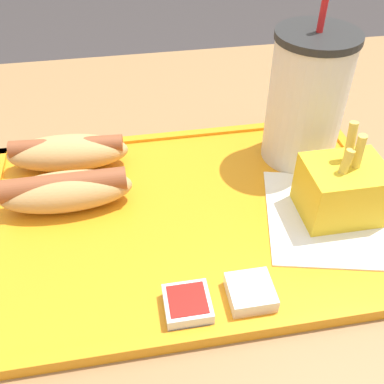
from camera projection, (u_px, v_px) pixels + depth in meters
name	position (u px, v px, depth m)	size (l,w,h in m)	color
food_tray	(192.00, 216.00, 0.49)	(0.45, 0.31, 0.01)	orange
paper_napkin	(347.00, 217.00, 0.48)	(0.20, 0.18, 0.00)	white
soda_cup	(307.00, 99.00, 0.52)	(0.09, 0.09, 0.19)	silver
hot_dog_far	(68.00, 152.00, 0.54)	(0.15, 0.06, 0.04)	tan
hot_dog_near	(66.00, 190.00, 0.48)	(0.14, 0.05, 0.04)	tan
fries_carton	(342.00, 190.00, 0.47)	(0.08, 0.07, 0.11)	gold
sauce_cup_mayo	(251.00, 292.00, 0.40)	(0.04, 0.04, 0.02)	silver
sauce_cup_ketchup	(187.00, 304.00, 0.39)	(0.04, 0.04, 0.02)	silver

